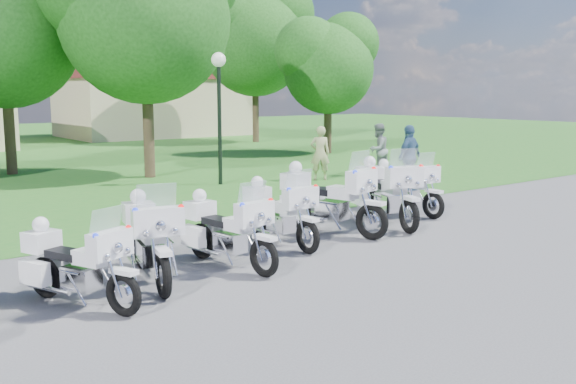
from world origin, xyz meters
TOP-DOWN VIEW (x-y plane):
  - ground at (0.00, 0.00)m, footprint 100.00×100.00m
  - motorcycle_1 at (-4.69, -0.10)m, footprint 1.18×1.98m
  - motorcycle_2 at (-3.38, 0.41)m, footprint 1.14×2.33m
  - motorcycle_3 at (-2.03, 0.36)m, footprint 0.91×2.21m
  - motorcycle_4 at (-0.43, 1.08)m, footprint 0.74×2.23m
  - motorcycle_5 at (0.96, 1.27)m, footprint 1.24×2.53m
  - motorcycle_6 at (2.57, 1.19)m, footprint 1.35×2.46m
  - motorcycle_7 at (3.83, 1.80)m, footprint 0.76×2.24m
  - lamp_post at (2.80, 8.44)m, footprint 0.44×0.44m
  - tree_1 at (-1.72, 15.02)m, footprint 6.06×5.17m
  - tree_2 at (1.75, 11.36)m, footprint 6.50×5.55m
  - tree_3 at (12.02, 14.10)m, footprint 4.84×4.13m
  - tree_4 at (13.12, 21.61)m, footprint 6.84×5.84m
  - building_east at (11.00, 30.00)m, footprint 11.44×7.28m
  - bystander_a at (5.86, 7.29)m, footprint 0.76×0.70m
  - bystander_b at (8.14, 6.93)m, footprint 0.99×0.84m
  - bystander_c at (6.79, 4.31)m, footprint 1.18×0.68m

SIDE VIEW (x-z plane):
  - ground at x=0.00m, z-range 0.00..0.00m
  - motorcycle_1 at x=-4.69m, z-range -0.11..1.29m
  - motorcycle_3 at x=-2.03m, z-range -0.12..1.36m
  - motorcycle_4 at x=-0.43m, z-range -0.12..1.37m
  - motorcycle_7 at x=3.83m, z-range -0.12..1.38m
  - motorcycle_2 at x=-3.38m, z-range -0.13..1.46m
  - motorcycle_6 at x=2.57m, z-range -0.14..1.58m
  - motorcycle_5 at x=0.96m, z-range -0.14..1.59m
  - bystander_a at x=5.86m, z-range 0.00..1.75m
  - bystander_b at x=8.14m, z-range 0.00..1.78m
  - bystander_c at x=6.79m, z-range 0.00..1.89m
  - building_east at x=11.00m, z-range 0.02..4.12m
  - lamp_post at x=2.80m, z-range 1.04..5.06m
  - tree_3 at x=12.02m, z-range 1.04..7.49m
  - tree_1 at x=-1.72m, z-range 1.31..9.39m
  - tree_2 at x=1.75m, z-range 1.40..10.07m
  - tree_4 at x=13.12m, z-range 1.48..10.60m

